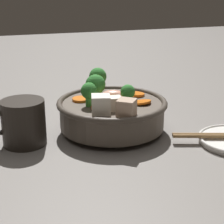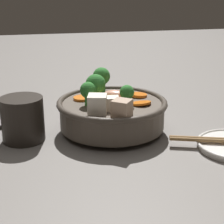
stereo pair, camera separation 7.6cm
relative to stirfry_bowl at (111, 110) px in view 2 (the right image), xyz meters
The scene contains 3 objects.
ground_plane 0.04m from the stirfry_bowl, behind, with size 3.00×3.00×0.00m, color slate.
stirfry_bowl is the anchor object (origin of this frame).
dark_mug 0.18m from the stirfry_bowl, ahead, with size 0.11×0.08×0.09m.
Camera 2 is at (0.16, 0.70, 0.30)m, focal length 60.00 mm.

